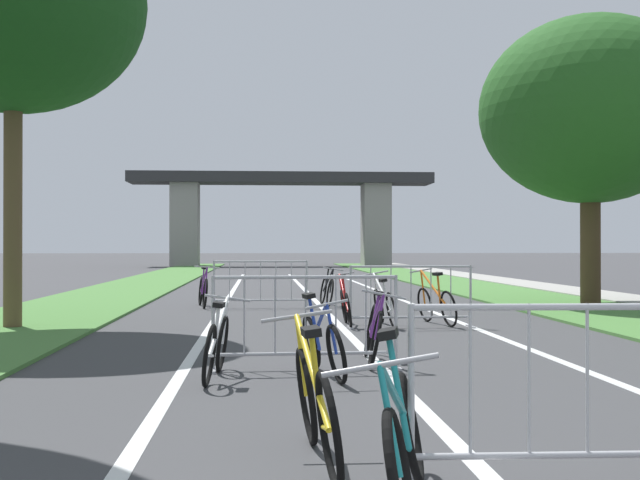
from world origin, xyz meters
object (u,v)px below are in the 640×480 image
(tree_right_cypress_far, at_px, (590,111))
(bicycle_black_8, at_px, (327,290))
(bicycle_purple_1, at_px, (373,332))
(bicycle_orange_2, at_px, (436,304))
(bicycle_blue_4, at_px, (322,344))
(bicycle_white_10, at_px, (217,346))
(crowd_barrier_nearest, at_px, (587,396))
(bicycle_teal_6, at_px, (404,442))
(crowd_barrier_fourth, at_px, (260,285))
(crowd_barrier_second, at_px, (306,323))
(bicycle_purple_11, at_px, (203,291))
(crowd_barrier_third, at_px, (411,297))
(bicycle_red_7, at_px, (346,305))
(bicycle_white_0, at_px, (384,305))
(bicycle_yellow_3, at_px, (316,406))
(tree_left_oak_near, at_px, (13,2))

(tree_right_cypress_far, xyz_separation_m, bicycle_black_8, (-6.03, 0.40, -4.12))
(bicycle_purple_1, height_order, bicycle_orange_2, bicycle_orange_2)
(bicycle_blue_4, bearing_deg, bicycle_purple_1, -133.94)
(tree_right_cypress_far, bearing_deg, bicycle_white_10, -128.65)
(crowd_barrier_nearest, bearing_deg, bicycle_blue_4, 106.58)
(bicycle_black_8, bearing_deg, tree_right_cypress_far, 171.74)
(bicycle_teal_6, relative_size, bicycle_black_8, 1.07)
(crowd_barrier_fourth, distance_m, bicycle_white_10, 9.81)
(crowd_barrier_second, distance_m, bicycle_black_8, 9.84)
(bicycle_purple_11, bearing_deg, crowd_barrier_second, 91.72)
(crowd_barrier_third, relative_size, bicycle_purple_1, 1.20)
(crowd_barrier_nearest, relative_size, bicycle_white_10, 1.31)
(crowd_barrier_third, relative_size, bicycle_red_7, 1.29)
(bicycle_blue_4, bearing_deg, bicycle_black_8, -104.33)
(crowd_barrier_third, distance_m, bicycle_orange_2, 0.78)
(tree_right_cypress_far, bearing_deg, crowd_barrier_third, -136.37)
(bicycle_purple_1, bearing_deg, bicycle_white_10, 36.41)
(bicycle_purple_11, bearing_deg, bicycle_red_7, 112.26)
(bicycle_white_10, bearing_deg, bicycle_white_0, 69.69)
(bicycle_yellow_3, relative_size, bicycle_white_10, 1.10)
(bicycle_purple_1, bearing_deg, bicycle_red_7, -87.15)
(bicycle_orange_2, distance_m, bicycle_teal_6, 10.36)
(tree_right_cypress_far, relative_size, bicycle_yellow_3, 3.73)
(bicycle_white_10, bearing_deg, bicycle_yellow_3, -72.37)
(crowd_barrier_second, distance_m, bicycle_white_10, 1.14)
(bicycle_teal_6, bearing_deg, tree_left_oak_near, -51.00)
(bicycle_teal_6, bearing_deg, bicycle_purple_1, -83.31)
(bicycle_red_7, bearing_deg, tree_left_oak_near, -175.55)
(crowd_barrier_third, bearing_deg, tree_right_cypress_far, 43.63)
(crowd_barrier_second, bearing_deg, bicycle_black_8, 84.11)
(bicycle_blue_4, relative_size, bicycle_teal_6, 1.00)
(crowd_barrier_third, bearing_deg, bicycle_white_0, 139.08)
(bicycle_blue_4, height_order, bicycle_teal_6, bicycle_teal_6)
(crowd_barrier_nearest, relative_size, bicycle_blue_4, 1.23)
(bicycle_yellow_3, xyz_separation_m, bicycle_black_8, (1.16, 13.84, -0.01))
(crowd_barrier_second, xyz_separation_m, bicycle_orange_2, (2.56, 5.14, -0.15))
(bicycle_purple_1, height_order, bicycle_yellow_3, bicycle_yellow_3)
(tree_right_cypress_far, height_order, bicycle_yellow_3, tree_right_cypress_far)
(tree_left_oak_near, xyz_separation_m, crowd_barrier_fourth, (4.06, 4.41, -4.89))
(bicycle_white_0, bearing_deg, bicycle_white_10, -118.40)
(tree_right_cypress_far, bearing_deg, crowd_barrier_fourth, -178.56)
(bicycle_purple_11, bearing_deg, bicycle_purple_1, 97.16)
(tree_left_oak_near, height_order, bicycle_blue_4, tree_left_oak_near)
(crowd_barrier_fourth, relative_size, bicycle_purple_11, 1.20)
(tree_left_oak_near, relative_size, crowd_barrier_third, 3.45)
(crowd_barrier_nearest, relative_size, bicycle_orange_2, 1.27)
(bicycle_orange_2, bearing_deg, tree_left_oak_near, 171.52)
(bicycle_teal_6, relative_size, bicycle_red_7, 1.05)
(crowd_barrier_second, relative_size, bicycle_white_0, 1.27)
(bicycle_purple_11, bearing_deg, crowd_barrier_nearest, 93.74)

